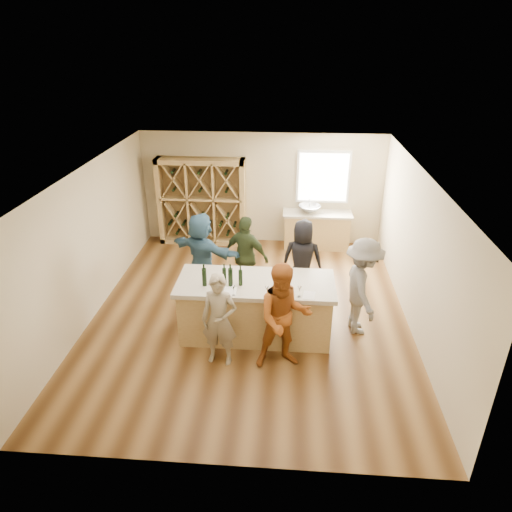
# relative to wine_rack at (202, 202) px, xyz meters

# --- Properties ---
(floor) EXTENTS (6.00, 7.00, 0.10)m
(floor) POSITION_rel_wine_rack_xyz_m (1.50, -3.27, -1.15)
(floor) COLOR brown
(floor) RESTS_ON ground
(ceiling) EXTENTS (6.00, 7.00, 0.10)m
(ceiling) POSITION_rel_wine_rack_xyz_m (1.50, -3.27, 1.75)
(ceiling) COLOR white
(ceiling) RESTS_ON ground
(wall_back) EXTENTS (6.00, 0.10, 2.80)m
(wall_back) POSITION_rel_wine_rack_xyz_m (1.50, 0.28, 0.30)
(wall_back) COLOR #C5B48E
(wall_back) RESTS_ON ground
(wall_front) EXTENTS (6.00, 0.10, 2.80)m
(wall_front) POSITION_rel_wine_rack_xyz_m (1.50, -6.82, 0.30)
(wall_front) COLOR #C5B48E
(wall_front) RESTS_ON ground
(wall_left) EXTENTS (0.10, 7.00, 2.80)m
(wall_left) POSITION_rel_wine_rack_xyz_m (-1.55, -3.27, 0.30)
(wall_left) COLOR #C5B48E
(wall_left) RESTS_ON ground
(wall_right) EXTENTS (0.10, 7.00, 2.80)m
(wall_right) POSITION_rel_wine_rack_xyz_m (4.55, -3.27, 0.30)
(wall_right) COLOR #C5B48E
(wall_right) RESTS_ON ground
(window_frame) EXTENTS (1.30, 0.06, 1.30)m
(window_frame) POSITION_rel_wine_rack_xyz_m (3.00, 0.20, 0.65)
(window_frame) COLOR white
(window_frame) RESTS_ON wall_back
(window_pane) EXTENTS (1.18, 0.01, 1.18)m
(window_pane) POSITION_rel_wine_rack_xyz_m (3.00, 0.17, 0.65)
(window_pane) COLOR white
(window_pane) RESTS_ON wall_back
(wine_rack) EXTENTS (2.20, 0.45, 2.20)m
(wine_rack) POSITION_rel_wine_rack_xyz_m (0.00, 0.00, 0.00)
(wine_rack) COLOR tan
(wine_rack) RESTS_ON floor
(back_counter_base) EXTENTS (1.60, 0.58, 0.86)m
(back_counter_base) POSITION_rel_wine_rack_xyz_m (2.90, -0.07, -0.67)
(back_counter_base) COLOR tan
(back_counter_base) RESTS_ON floor
(back_counter_top) EXTENTS (1.70, 0.62, 0.06)m
(back_counter_top) POSITION_rel_wine_rack_xyz_m (2.90, -0.07, -0.21)
(back_counter_top) COLOR #B6AC95
(back_counter_top) RESTS_ON back_counter_base
(sink) EXTENTS (0.54, 0.54, 0.19)m
(sink) POSITION_rel_wine_rack_xyz_m (2.70, -0.07, -0.09)
(sink) COLOR silver
(sink) RESTS_ON back_counter_top
(faucet) EXTENTS (0.02, 0.02, 0.30)m
(faucet) POSITION_rel_wine_rack_xyz_m (2.70, 0.11, -0.03)
(faucet) COLOR silver
(faucet) RESTS_ON back_counter_top
(tasting_counter_base) EXTENTS (2.60, 1.00, 1.00)m
(tasting_counter_base) POSITION_rel_wine_rack_xyz_m (1.66, -3.92, -0.60)
(tasting_counter_base) COLOR tan
(tasting_counter_base) RESTS_ON floor
(tasting_counter_top) EXTENTS (2.72, 1.12, 0.08)m
(tasting_counter_top) POSITION_rel_wine_rack_xyz_m (1.66, -3.92, -0.06)
(tasting_counter_top) COLOR #B6AC95
(tasting_counter_top) RESTS_ON tasting_counter_base
(wine_bottle_a) EXTENTS (0.09, 0.09, 0.32)m
(wine_bottle_a) POSITION_rel_wine_rack_xyz_m (0.81, -4.12, 0.14)
(wine_bottle_a) COLOR black
(wine_bottle_a) RESTS_ON tasting_counter_top
(wine_bottle_c) EXTENTS (0.09, 0.09, 0.28)m
(wine_bottle_c) POSITION_rel_wine_rack_xyz_m (1.13, -4.00, 0.12)
(wine_bottle_c) COLOR black
(wine_bottle_c) RESTS_ON tasting_counter_top
(wine_bottle_d) EXTENTS (0.09, 0.09, 0.32)m
(wine_bottle_d) POSITION_rel_wine_rack_xyz_m (1.25, -4.09, 0.14)
(wine_bottle_d) COLOR black
(wine_bottle_d) RESTS_ON tasting_counter_top
(wine_bottle_e) EXTENTS (0.07, 0.07, 0.28)m
(wine_bottle_e) POSITION_rel_wine_rack_xyz_m (1.41, -4.06, 0.12)
(wine_bottle_e) COLOR black
(wine_bottle_e) RESTS_ON tasting_counter_top
(wine_glass_a) EXTENTS (0.08, 0.08, 0.17)m
(wine_glass_a) POSITION_rel_wine_rack_xyz_m (1.33, -4.40, 0.06)
(wine_glass_a) COLOR white
(wine_glass_a) RESTS_ON tasting_counter_top
(wine_glass_b) EXTENTS (0.07, 0.07, 0.16)m
(wine_glass_b) POSITION_rel_wine_rack_xyz_m (1.88, -4.39, 0.06)
(wine_glass_b) COLOR white
(wine_glass_b) RESTS_ON tasting_counter_top
(wine_glass_c) EXTENTS (0.09, 0.09, 0.19)m
(wine_glass_c) POSITION_rel_wine_rack_xyz_m (2.40, -4.37, 0.08)
(wine_glass_c) COLOR white
(wine_glass_c) RESTS_ON tasting_counter_top
(wine_glass_d) EXTENTS (0.09, 0.09, 0.18)m
(wine_glass_d) POSITION_rel_wine_rack_xyz_m (2.15, -4.02, 0.07)
(wine_glass_d) COLOR white
(wine_glass_d) RESTS_ON tasting_counter_top
(tasting_menu_a) EXTENTS (0.21, 0.29, 0.00)m
(tasting_menu_a) POSITION_rel_wine_rack_xyz_m (1.26, -4.28, -0.02)
(tasting_menu_a) COLOR white
(tasting_menu_a) RESTS_ON tasting_counter_top
(tasting_menu_b) EXTENTS (0.25, 0.32, 0.00)m
(tasting_menu_b) POSITION_rel_wine_rack_xyz_m (1.96, -4.31, -0.02)
(tasting_menu_b) COLOR white
(tasting_menu_b) RESTS_ON tasting_counter_top
(tasting_menu_c) EXTENTS (0.23, 0.29, 0.00)m
(tasting_menu_c) POSITION_rel_wine_rack_xyz_m (2.56, -4.31, -0.02)
(tasting_menu_c) COLOR white
(tasting_menu_c) RESTS_ON tasting_counter_top
(person_near_left) EXTENTS (0.64, 0.51, 1.61)m
(person_near_left) POSITION_rel_wine_rack_xyz_m (1.14, -4.73, -0.29)
(person_near_left) COLOR gray
(person_near_left) RESTS_ON floor
(person_near_right) EXTENTS (0.97, 0.66, 1.83)m
(person_near_right) POSITION_rel_wine_rack_xyz_m (2.17, -4.73, -0.19)
(person_near_right) COLOR #994C19
(person_near_right) RESTS_ON floor
(person_server) EXTENTS (0.68, 1.23, 1.81)m
(person_server) POSITION_rel_wine_rack_xyz_m (3.52, -3.66, -0.19)
(person_server) COLOR slate
(person_server) RESTS_ON floor
(person_far_mid) EXTENTS (1.11, 0.87, 1.69)m
(person_far_mid) POSITION_rel_wine_rack_xyz_m (1.36, -2.47, -0.25)
(person_far_mid) COLOR #263319
(person_far_mid) RESTS_ON floor
(person_far_right) EXTENTS (0.88, 0.63, 1.67)m
(person_far_right) POSITION_rel_wine_rack_xyz_m (2.49, -2.51, -0.27)
(person_far_right) COLOR black
(person_far_right) RESTS_ON floor
(person_far_left) EXTENTS (1.70, 1.21, 1.74)m
(person_far_left) POSITION_rel_wine_rack_xyz_m (0.44, -2.47, -0.23)
(person_far_left) COLOR #335972
(person_far_left) RESTS_ON floor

